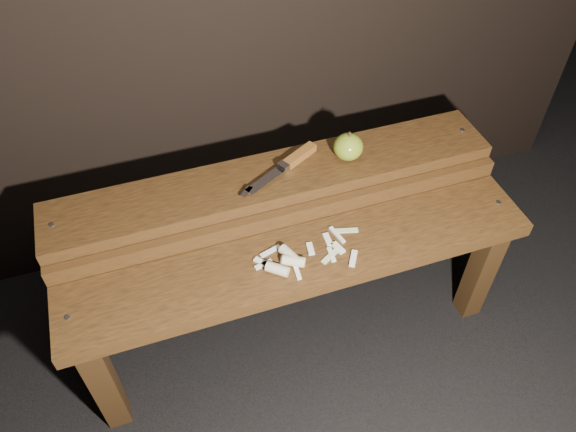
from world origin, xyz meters
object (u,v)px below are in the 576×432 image
object	(u,v)px
knife	(291,162)
apple	(348,147)
bench_front_tier	(303,275)
bench_rear_tier	(275,198)

from	to	relation	value
knife	apple	bearing A→B (deg)	-7.10
apple	knife	world-z (taller)	apple
bench_front_tier	bench_rear_tier	world-z (taller)	bench_rear_tier
apple	knife	xyz separation A→B (m)	(-0.15, 0.02, -0.03)
bench_rear_tier	knife	distance (m)	0.11
knife	bench_rear_tier	bearing A→B (deg)	-155.85
bench_front_tier	apple	size ratio (longest dim) A/B	14.33
bench_front_tier	bench_rear_tier	xyz separation A→B (m)	(0.00, 0.23, 0.06)
bench_rear_tier	knife	bearing A→B (deg)	24.15
bench_front_tier	bench_rear_tier	size ratio (longest dim) A/B	1.00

